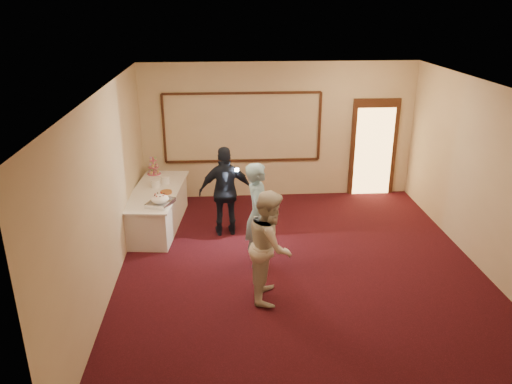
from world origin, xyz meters
TOP-DOWN VIEW (x-y plane):
  - floor at (0.00, 0.00)m, footprint 7.00×7.00m
  - room_walls at (0.00, 0.00)m, footprint 6.04×7.04m
  - wall_molding at (-0.80, 3.47)m, footprint 3.45×0.04m
  - doorway at (2.15, 3.45)m, footprint 1.05×0.07m
  - buffet_table at (-2.55, 1.96)m, footprint 1.13×2.39m
  - pavlova_tray at (-2.39, 1.20)m, footprint 0.52×0.61m
  - cupcake_stand at (-2.70, 2.91)m, footprint 0.28×0.28m
  - plate_stack_a at (-2.57, 2.10)m, footprint 0.19×0.19m
  - plate_stack_b at (-2.40, 2.31)m, footprint 0.19×0.19m
  - tart at (-2.33, 1.74)m, footprint 0.26×0.26m
  - man at (-0.69, 0.37)m, footprint 0.50×0.70m
  - woman at (-0.59, -0.67)m, footprint 0.75×0.91m
  - guest at (-1.20, 1.55)m, footprint 1.03×0.48m
  - camera_flash at (-1.00, 1.41)m, footprint 0.08×0.06m

SIDE VIEW (x-z plane):
  - floor at x=0.00m, z-range 0.00..0.00m
  - buffet_table at x=-2.55m, z-range 0.00..0.77m
  - tart at x=-2.33m, z-range 0.77..0.82m
  - plate_stack_b at x=-2.40m, z-range 0.77..0.93m
  - woman at x=-0.59m, z-range 0.00..1.70m
  - plate_stack_a at x=-2.57m, z-range 0.77..0.93m
  - pavlova_tray at x=-2.39m, z-range 0.76..0.95m
  - guest at x=-1.20m, z-range 0.00..1.72m
  - man at x=-0.69m, z-range 0.00..1.79m
  - cupcake_stand at x=-2.70m, z-range 0.71..1.12m
  - doorway at x=2.15m, z-range -0.02..2.18m
  - camera_flash at x=-1.00m, z-range 1.30..1.35m
  - wall_molding at x=-0.80m, z-range 0.83..2.38m
  - room_walls at x=0.00m, z-range 0.52..3.54m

